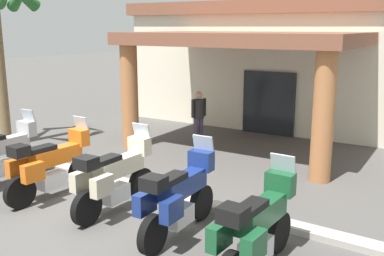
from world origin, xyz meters
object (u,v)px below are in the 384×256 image
at_px(motorcycle_cream, 114,177).
at_px(motorcycle_blue, 178,197).
at_px(motel_building, 294,62).
at_px(motorcycle_orange, 51,165).
at_px(motorcycle_silver, 0,154).
at_px(pedestrian, 199,114).
at_px(motorcycle_green, 256,229).

xyz_separation_m(motorcycle_cream, motorcycle_blue, (1.63, -0.15, 0.00)).
bearing_deg(motel_building, motorcycle_orange, -99.64).
relative_size(motel_building, motorcycle_silver, 5.40).
height_order(motel_building, pedestrian, motel_building).
distance_m(motorcycle_silver, pedestrian, 5.79).
bearing_deg(motel_building, motorcycle_blue, -81.46).
xyz_separation_m(motorcycle_orange, pedestrian, (0.17, 5.39, 0.25)).
distance_m(motel_building, motorcycle_green, 11.21).
bearing_deg(pedestrian, motorcycle_blue, -37.87).
bearing_deg(motorcycle_blue, motel_building, 7.85).
bearing_deg(motel_building, pedestrian, -105.36).
distance_m(motel_building, pedestrian, 5.10).
distance_m(motorcycle_blue, motorcycle_green, 1.66).
xyz_separation_m(motorcycle_silver, pedestrian, (1.80, 5.50, 0.25)).
bearing_deg(motorcycle_cream, motorcycle_blue, -96.54).
height_order(motorcycle_cream, pedestrian, pedestrian).
relative_size(motorcycle_blue, pedestrian, 1.35).
xyz_separation_m(motorcycle_silver, motorcycle_orange, (1.63, 0.11, 0.00)).
distance_m(motorcycle_orange, motorcycle_blue, 3.26).
relative_size(motorcycle_cream, motorcycle_green, 1.00).
height_order(motorcycle_green, pedestrian, pedestrian).
bearing_deg(motorcycle_orange, pedestrian, 0.37).
height_order(motel_building, motorcycle_green, motel_building).
bearing_deg(motorcycle_orange, motorcycle_cream, -80.92).
bearing_deg(motorcycle_orange, motorcycle_silver, 95.99).
height_order(motorcycle_orange, motorcycle_blue, same).
xyz_separation_m(motel_building, motorcycle_green, (3.62, -10.49, -1.55)).
height_order(motorcycle_orange, motorcycle_green, same).
xyz_separation_m(motorcycle_cream, motorcycle_green, (3.26, -0.49, 0.00)).
distance_m(motorcycle_green, pedestrian, 7.39).
bearing_deg(motorcycle_cream, motorcycle_green, -99.83).
relative_size(motorcycle_cream, pedestrian, 1.35).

